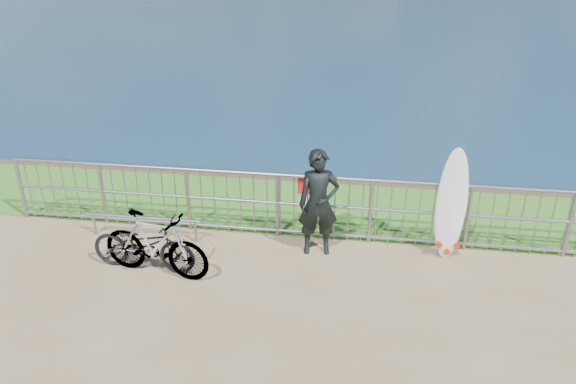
% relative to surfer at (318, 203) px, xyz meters
% --- Properties ---
extents(grass_strip, '(120.00, 120.00, 0.00)m').
position_rel_surfer_xyz_m(grass_strip, '(-0.20, 1.51, -0.84)').
color(grass_strip, '#2E6E1E').
rests_on(grass_strip, ground).
extents(railing, '(10.06, 0.10, 1.13)m').
position_rel_surfer_xyz_m(railing, '(-0.19, 0.41, -0.27)').
color(railing, gray).
rests_on(railing, ground).
extents(surfer, '(0.68, 0.51, 1.70)m').
position_rel_surfer_xyz_m(surfer, '(0.00, 0.00, 0.00)').
color(surfer, black).
rests_on(surfer, ground).
extents(surfboard, '(0.52, 0.48, 1.72)m').
position_rel_surfer_xyz_m(surfboard, '(1.99, 0.24, -0.06)').
color(surfboard, white).
rests_on(surfboard, ground).
extents(bicycle_near, '(1.63, 0.66, 0.84)m').
position_rel_surfer_xyz_m(bicycle_near, '(-2.49, -0.88, -0.43)').
color(bicycle_near, black).
rests_on(bicycle_near, ground).
extents(bicycle_far, '(1.73, 0.74, 1.01)m').
position_rel_surfer_xyz_m(bicycle_far, '(-2.26, -0.98, -0.35)').
color(bicycle_far, black).
rests_on(bicycle_far, ground).
extents(bike_rack, '(1.94, 0.05, 0.40)m').
position_rel_surfer_xyz_m(bike_rack, '(-2.85, 0.00, -0.52)').
color(bike_rack, gray).
rests_on(bike_rack, ground).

